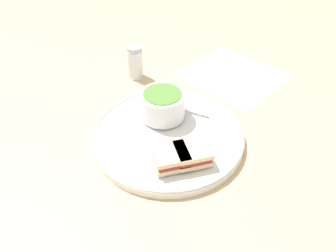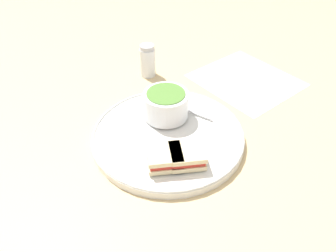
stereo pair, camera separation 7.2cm
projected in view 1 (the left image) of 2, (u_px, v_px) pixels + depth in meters
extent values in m
plane|color=#D1B27F|center=(168.00, 139.00, 0.77)|extent=(2.40, 2.40, 0.00)
cylinder|color=white|center=(168.00, 136.00, 0.76)|extent=(0.35, 0.35, 0.02)
torus|color=white|center=(168.00, 133.00, 0.76)|extent=(0.35, 0.35, 0.01)
cylinder|color=white|center=(163.00, 114.00, 0.80)|extent=(0.06, 0.06, 0.01)
cylinder|color=white|center=(163.00, 105.00, 0.78)|extent=(0.11, 0.11, 0.06)
cylinder|color=#568938|center=(162.00, 94.00, 0.76)|extent=(0.09, 0.09, 0.01)
cube|color=silver|center=(194.00, 112.00, 0.81)|extent=(0.04, 0.08, 0.00)
ellipsoid|color=silver|center=(175.00, 106.00, 0.82)|extent=(0.04, 0.04, 0.01)
cube|color=beige|center=(171.00, 161.00, 0.68)|extent=(0.09, 0.09, 0.01)
cube|color=#B72D23|center=(171.00, 157.00, 0.67)|extent=(0.08, 0.08, 0.01)
cube|color=beige|center=(171.00, 154.00, 0.66)|extent=(0.09, 0.09, 0.01)
cube|color=beige|center=(192.00, 157.00, 0.68)|extent=(0.09, 0.09, 0.01)
cube|color=#B72D23|center=(193.00, 154.00, 0.68)|extent=(0.08, 0.08, 0.01)
cube|color=beige|center=(193.00, 150.00, 0.67)|extent=(0.09, 0.09, 0.01)
cylinder|color=silver|center=(135.00, 64.00, 0.95)|extent=(0.05, 0.05, 0.08)
cylinder|color=#B7B7BC|center=(134.00, 49.00, 0.92)|extent=(0.04, 0.04, 0.01)
cube|color=white|center=(233.00, 75.00, 0.99)|extent=(0.27, 0.29, 0.00)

